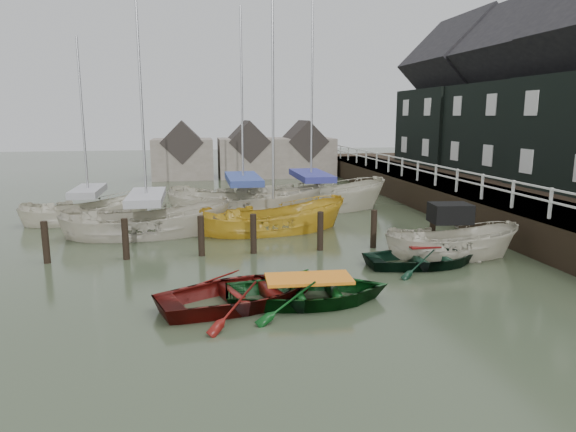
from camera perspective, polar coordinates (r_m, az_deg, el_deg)
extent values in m
plane|color=#293220|center=(15.45, 1.92, -6.82)|extent=(120.00, 120.00, 0.00)
cube|color=black|center=(27.65, 16.98, 3.65)|extent=(3.00, 32.00, 0.20)
cube|color=silver|center=(26.89, 14.25, 5.85)|extent=(0.06, 32.00, 0.06)
cube|color=silver|center=(26.92, 14.21, 5.00)|extent=(0.06, 32.00, 0.06)
cube|color=black|center=(30.74, 25.99, 1.08)|extent=(14.00, 38.00, 1.50)
cube|color=black|center=(32.01, 24.48, 8.77)|extent=(6.00, 7.00, 5.00)
cube|color=black|center=(32.19, 25.11, 16.33)|extent=(6.11, 7.14, 6.11)
cube|color=black|center=(37.98, 18.44, 9.41)|extent=(6.40, 7.00, 5.00)
cube|color=black|center=(38.13, 18.84, 15.79)|extent=(6.52, 7.14, 6.52)
cylinder|color=black|center=(18.52, -25.28, -3.26)|extent=(0.22, 0.22, 1.80)
cylinder|color=black|center=(18.02, -17.58, -3.07)|extent=(0.22, 0.22, 1.80)
cylinder|color=black|center=(17.87, -9.60, -2.82)|extent=(0.22, 0.22, 1.80)
cylinder|color=black|center=(17.98, -3.85, -2.61)|extent=(0.22, 0.22, 1.80)
cylinder|color=black|center=(18.39, 3.60, -2.29)|extent=(0.22, 0.22, 1.80)
cylinder|color=black|center=(18.96, 9.48, -2.01)|extent=(0.22, 0.22, 1.80)
cylinder|color=black|center=(19.85, 15.74, -1.69)|extent=(0.22, 0.22, 1.80)
cube|color=#665B51|center=(40.50, -11.61, 6.27)|extent=(4.50, 4.00, 3.00)
cube|color=#282321|center=(40.41, -11.68, 8.11)|extent=(3.18, 4.08, 3.18)
cube|color=#665B51|center=(40.70, -4.51, 6.48)|extent=(4.50, 4.00, 3.00)
cube|color=#282321|center=(40.62, -4.54, 8.31)|extent=(3.18, 4.08, 3.18)
cube|color=#665B51|center=(41.40, 1.74, 6.59)|extent=(4.50, 4.00, 3.00)
cube|color=#282321|center=(41.32, 1.75, 8.39)|extent=(3.18, 4.08, 3.18)
imported|color=#570F0C|center=(13.40, -4.84, -9.71)|extent=(5.19, 4.38, 0.92)
imported|color=black|center=(13.50, 2.29, -9.51)|extent=(4.41, 3.26, 0.88)
imported|color=black|center=(17.21, 14.91, -5.31)|extent=(3.89, 2.79, 0.80)
imported|color=#B8B29D|center=(18.29, 17.59, -4.49)|extent=(4.73, 2.18, 1.77)
cube|color=black|center=(18.13, 17.58, 0.31)|extent=(1.40, 1.13, 0.65)
imported|color=#B8B09D|center=(21.56, -15.25, -2.03)|extent=(6.91, 3.03, 2.60)
cylinder|color=#B2B2B7|center=(21.04, -16.01, 12.46)|extent=(0.10, 0.10, 7.94)
cube|color=#939298|center=(21.28, -15.46, 2.05)|extent=(3.80, 1.62, 0.30)
imported|color=beige|center=(25.18, -4.94, 0.18)|extent=(8.17, 5.02, 2.96)
cylinder|color=#B2B2B7|center=(24.74, -5.16, 13.14)|extent=(0.10, 0.10, 8.04)
cube|color=navy|center=(24.91, -5.00, 4.13)|extent=(4.48, 2.71, 0.30)
imported|color=gold|center=(21.49, -1.61, -1.67)|extent=(6.68, 3.36, 2.47)
cylinder|color=#B2B2B7|center=(20.97, -1.69, 12.63)|extent=(0.10, 0.10, 7.91)
imported|color=beige|center=(26.45, 2.56, 0.74)|extent=(7.92, 3.49, 2.98)
cylinder|color=#B2B2B7|center=(26.05, 2.68, 13.61)|extent=(0.10, 0.10, 8.51)
cube|color=navy|center=(26.19, 2.60, 4.53)|extent=(4.35, 1.87, 0.30)
imported|color=beige|center=(25.28, -21.12, -0.49)|extent=(6.33, 4.12, 2.29)
cylinder|color=#B2B2B7|center=(24.83, -21.88, 10.17)|extent=(0.10, 0.10, 6.86)
cube|color=gray|center=(25.06, -21.33, 2.60)|extent=(3.47, 2.23, 0.30)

